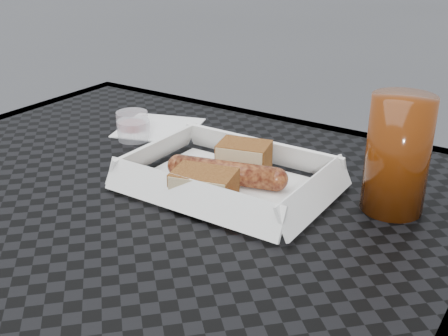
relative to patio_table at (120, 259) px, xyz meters
name	(u,v)px	position (x,y,z in m)	size (l,w,h in m)	color
patio_table	(120,259)	(0.00, 0.00, 0.00)	(0.80, 0.80, 0.74)	black
food_tray	(228,186)	(0.09, 0.11, 0.08)	(0.22, 0.15, 0.00)	white
bratwurst	(226,172)	(0.08, 0.11, 0.09)	(0.15, 0.06, 0.03)	brown
bread_near	(244,158)	(0.08, 0.15, 0.10)	(0.06, 0.05, 0.04)	brown
bread_far	(204,186)	(0.09, 0.06, 0.10)	(0.07, 0.05, 0.04)	brown
veg_garnish	(243,211)	(0.14, 0.06, 0.08)	(0.03, 0.03, 0.00)	#F53B0A
napkin	(159,128)	(-0.13, 0.23, 0.08)	(0.12, 0.12, 0.00)	white
condiment_cup_sauce	(132,121)	(-0.16, 0.21, 0.09)	(0.05, 0.05, 0.03)	maroon
condiment_cup_empty	(134,130)	(-0.13, 0.18, 0.09)	(0.05, 0.05, 0.03)	silver
drink_glass	(398,155)	(0.28, 0.17, 0.14)	(0.07, 0.07, 0.14)	#4D1E06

